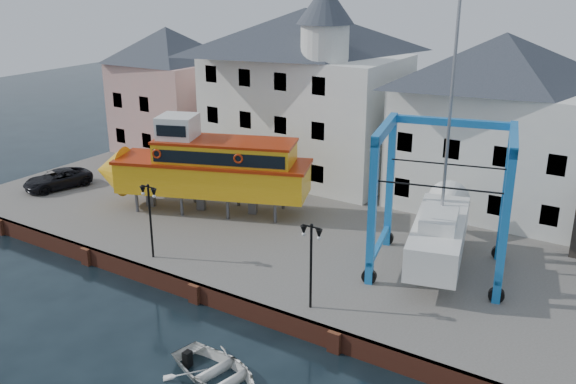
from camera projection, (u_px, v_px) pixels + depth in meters
The scene contains 12 objects.
ground at pixel (196, 302), 32.28m from camera, with size 140.00×140.00×0.00m, color black.
hardstanding at pixel (309, 223), 40.81m from camera, with size 44.00×22.00×1.00m, color #5E5A51.
quay_wall at pixel (197, 292), 32.19m from camera, with size 44.00×0.47×1.00m.
building_pink at pixel (169, 90), 53.68m from camera, with size 8.00×7.00×10.30m.
building_white_main at pixel (305, 91), 46.87m from camera, with size 14.00×8.30×14.00m.
building_white_right at pixel (497, 123), 40.48m from camera, with size 12.00×8.00×11.20m.
lamp_post_left at pixel (149, 202), 33.88m from camera, with size 1.12×0.32×4.20m.
lamp_post_right at pixel (311, 245), 28.76m from camera, with size 1.12×0.32×4.20m.
tour_boat at pixel (200, 167), 40.78m from camera, with size 14.44×8.29×6.18m.
travel_lift at pixel (441, 221), 33.38m from camera, with size 7.93×9.99×14.62m.
van at pixel (58, 179), 45.58m from camera, with size 2.16×4.69×1.30m, color black.
motorboat_b at pixel (218, 380), 26.25m from camera, with size 3.30×4.61×0.96m, color white.
Camera 1 is at (19.44, -21.45, 16.02)m, focal length 40.00 mm.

